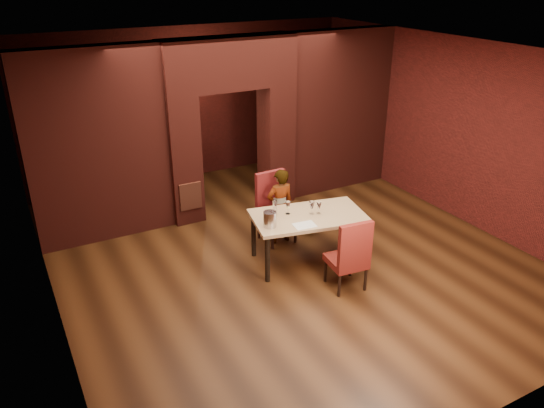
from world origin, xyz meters
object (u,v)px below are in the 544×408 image
at_px(chair_near, 347,252).
at_px(wine_bucket, 270,219).
at_px(dining_table, 308,238).
at_px(potted_plant, 307,221).
at_px(wine_glass_b, 312,208).
at_px(chair_far, 277,209).
at_px(wine_glass_c, 319,208).
at_px(wine_glass_a, 288,208).
at_px(person_seated, 280,206).
at_px(water_bottle, 275,208).

relative_size(chair_near, wine_bucket, 4.73).
height_order(dining_table, potted_plant, dining_table).
distance_m(wine_glass_b, wine_bucket, 0.77).
distance_m(chair_far, chair_near, 1.71).
distance_m(chair_near, wine_glass_c, 0.91).
xyz_separation_m(dining_table, wine_glass_a, (-0.26, 0.18, 0.51)).
relative_size(person_seated, wine_glass_b, 6.21).
relative_size(dining_table, person_seated, 1.32).
bearing_deg(wine_glass_c, person_seated, 105.65).
height_order(chair_near, wine_glass_b, chair_near).
xyz_separation_m(chair_far, wine_glass_b, (0.15, -0.82, 0.32)).
bearing_deg(wine_glass_c, water_bottle, 158.48).
distance_m(water_bottle, potted_plant, 1.39).
bearing_deg(water_bottle, dining_table, -24.66).
bearing_deg(potted_plant, wine_bucket, -143.71).
height_order(chair_far, person_seated, person_seated).
distance_m(dining_table, person_seated, 0.82).
distance_m(dining_table, potted_plant, 1.01).
height_order(water_bottle, potted_plant, water_bottle).
height_order(wine_glass_a, water_bottle, water_bottle).
xyz_separation_m(wine_glass_b, wine_glass_c, (0.10, -0.04, -0.01)).
xyz_separation_m(wine_glass_b, water_bottle, (-0.53, 0.21, 0.04)).
relative_size(wine_glass_a, wine_bucket, 0.88).
relative_size(person_seated, water_bottle, 4.62).
height_order(wine_glass_b, potted_plant, wine_glass_b).
bearing_deg(wine_bucket, wine_glass_b, 4.92).
relative_size(chair_far, wine_glass_c, 6.32).
xyz_separation_m(chair_far, wine_bucket, (-0.61, -0.88, 0.33)).
xyz_separation_m(wine_glass_c, wine_bucket, (-0.87, -0.03, 0.02)).
height_order(person_seated, potted_plant, person_seated).
xyz_separation_m(chair_far, water_bottle, (-0.37, -0.61, 0.35)).
bearing_deg(potted_plant, chair_far, -178.00).
xyz_separation_m(chair_far, wine_glass_a, (-0.16, -0.64, 0.32)).
bearing_deg(person_seated, wine_glass_a, 73.91).
xyz_separation_m(chair_far, person_seated, (0.03, -0.04, 0.06)).
height_order(dining_table, wine_glass_b, wine_glass_b).
relative_size(chair_far, water_bottle, 4.20).
bearing_deg(wine_glass_a, wine_glass_b, -29.49).
distance_m(wine_glass_a, wine_bucket, 0.51).
relative_size(person_seated, wine_glass_c, 6.95).
bearing_deg(water_bottle, chair_far, 58.28).
height_order(dining_table, wine_glass_a, wine_glass_a).
bearing_deg(chair_far, wine_bucket, -127.51).
bearing_deg(water_bottle, wine_glass_b, -21.75).
bearing_deg(chair_near, chair_far, -76.94).
relative_size(chair_far, chair_near, 1.06).
bearing_deg(wine_glass_b, wine_glass_c, -20.31).
height_order(chair_far, wine_bucket, chair_far).
distance_m(wine_glass_c, water_bottle, 0.68).
relative_size(wine_glass_a, water_bottle, 0.73).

